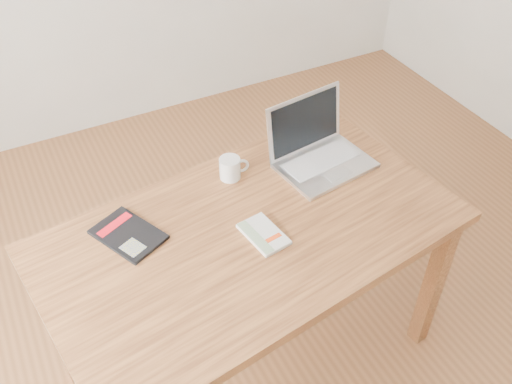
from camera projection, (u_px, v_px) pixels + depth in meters
name	position (u px, v px, depth m)	size (l,w,h in m)	color
room	(281.00, 70.00, 1.51)	(4.04, 4.04, 2.70)	brown
desk	(251.00, 248.00, 1.97)	(1.50, 0.99, 0.75)	brown
white_guidebook	(264.00, 234.00, 1.88)	(0.13, 0.19, 0.02)	silver
black_guidebook	(128.00, 234.00, 1.89)	(0.24, 0.28, 0.01)	black
laptop	(318.00, 150.00, 2.16)	(0.38, 0.32, 0.24)	silver
coffee_mug	(231.00, 168.00, 2.09)	(0.11, 0.08, 0.08)	white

